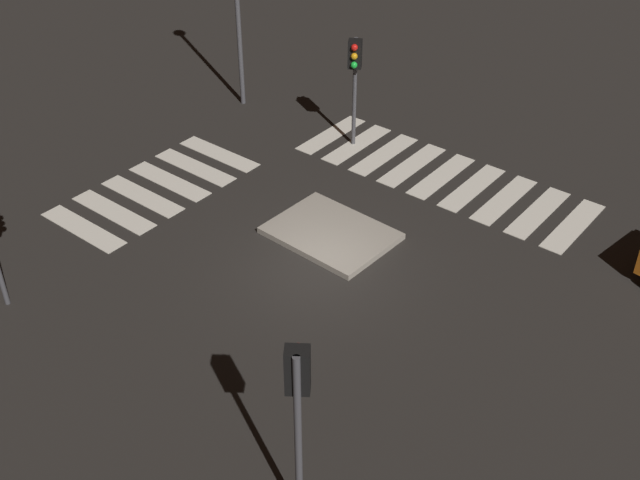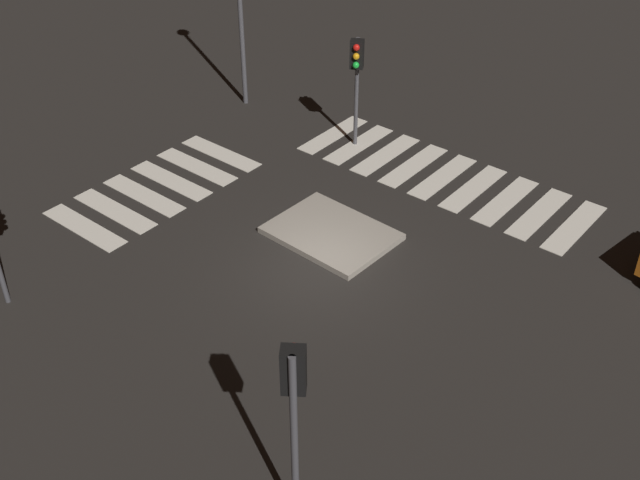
{
  "view_description": "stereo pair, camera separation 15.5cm",
  "coord_description": "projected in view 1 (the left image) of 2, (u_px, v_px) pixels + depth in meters",
  "views": [
    {
      "loc": [
        -10.88,
        13.59,
        13.49
      ],
      "look_at": [
        0.0,
        0.0,
        1.0
      ],
      "focal_mm": 44.55,
      "sensor_mm": 36.0,
      "label": 1
    },
    {
      "loc": [
        -11.0,
        13.49,
        13.49
      ],
      "look_at": [
        0.0,
        0.0,
        1.0
      ],
      "focal_mm": 44.55,
      "sensor_mm": 36.0,
      "label": 2
    }
  ],
  "objects": [
    {
      "name": "ground_plane",
      "position": [
        320.0,
        269.0,
        22.01
      ],
      "size": [
        80.0,
        80.0,
        0.0
      ],
      "primitive_type": "plane",
      "color": "black"
    },
    {
      "name": "traffic_island",
      "position": [
        331.0,
        233.0,
        23.26
      ],
      "size": [
        3.6,
        2.76,
        0.18
      ],
      "color": "gray",
      "rests_on": "ground"
    },
    {
      "name": "traffic_light_east",
      "position": [
        355.0,
        67.0,
        26.01
      ],
      "size": [
        0.54,
        0.53,
        3.88
      ],
      "rotation": [
        0.0,
        0.0,
        2.09
      ],
      "color": "#47474C",
      "rests_on": "ground"
    },
    {
      "name": "traffic_light_west",
      "position": [
        298.0,
        395.0,
        13.77
      ],
      "size": [
        0.54,
        0.53,
        4.32
      ],
      "rotation": [
        0.0,
        0.0,
        -0.95
      ],
      "color": "#47474C",
      "rests_on": "ground"
    },
    {
      "name": "crosswalk_near",
      "position": [
        441.0,
        176.0,
        26.05
      ],
      "size": [
        9.9,
        3.2,
        0.02
      ],
      "color": "silver",
      "rests_on": "ground"
    },
    {
      "name": "crosswalk_side",
      "position": [
        156.0,
        188.0,
        25.43
      ],
      "size": [
        3.2,
        6.45,
        0.02
      ],
      "color": "silver",
      "rests_on": "ground"
    }
  ]
}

